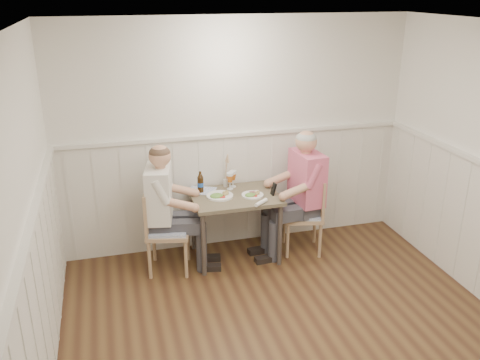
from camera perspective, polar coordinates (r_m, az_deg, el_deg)
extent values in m
cube|color=white|center=(5.72, -0.45, 5.03)|extent=(4.00, 0.04, 2.60)
cube|color=white|center=(3.50, -23.49, -7.59)|extent=(0.04, 4.50, 2.60)
cube|color=white|center=(3.39, 9.66, 15.94)|extent=(4.00, 4.50, 0.02)
cube|color=white|center=(5.92, -0.39, -1.07)|extent=(3.98, 0.03, 1.30)
cube|color=white|center=(3.83, -21.82, -16.18)|extent=(0.03, 4.48, 1.30)
cube|color=silver|center=(5.69, -0.37, 5.15)|extent=(3.98, 0.06, 0.04)
cube|color=silver|center=(3.49, -23.05, -7.27)|extent=(0.06, 4.48, 0.04)
cube|color=brown|center=(5.51, -0.55, -1.91)|extent=(0.94, 0.70, 0.04)
cylinder|color=#3F3833|center=(5.32, -4.11, -7.30)|extent=(0.05, 0.05, 0.71)
cylinder|color=#3F3833|center=(5.85, -5.28, -4.60)|extent=(0.05, 0.05, 0.71)
cylinder|color=#3F3833|center=(5.52, 4.50, -6.21)|extent=(0.05, 0.05, 0.71)
cylinder|color=#3F3833|center=(6.03, 2.60, -3.71)|extent=(0.05, 0.05, 0.71)
cube|color=tan|center=(5.81, 7.02, -3.99)|extent=(0.51, 0.51, 0.04)
cube|color=#637CB7|center=(5.79, 7.04, -3.67)|extent=(0.46, 0.46, 0.03)
cube|color=tan|center=(5.74, 9.02, -1.75)|extent=(0.13, 0.42, 0.45)
cylinder|color=tan|center=(5.78, 8.98, -6.76)|extent=(0.04, 0.04, 0.41)
cylinder|color=tan|center=(5.72, 5.36, -6.86)|extent=(0.04, 0.04, 0.41)
cylinder|color=tan|center=(6.10, 8.38, -5.18)|extent=(0.04, 0.04, 0.41)
cylinder|color=tan|center=(6.05, 4.97, -5.25)|extent=(0.04, 0.04, 0.41)
cube|color=tan|center=(5.43, -8.04, -5.75)|extent=(0.53, 0.53, 0.04)
cube|color=#637CB7|center=(5.41, -8.06, -5.40)|extent=(0.47, 0.47, 0.03)
cube|color=tan|center=(5.35, -10.29, -3.35)|extent=(0.13, 0.43, 0.46)
cylinder|color=tan|center=(5.73, -9.63, -7.01)|extent=(0.04, 0.04, 0.43)
cylinder|color=tan|center=(5.69, -5.85, -7.00)|extent=(0.04, 0.04, 0.43)
cylinder|color=tan|center=(5.40, -10.11, -8.87)|extent=(0.04, 0.04, 0.43)
cylinder|color=tan|center=(5.36, -6.09, -8.89)|extent=(0.04, 0.04, 0.43)
cube|color=#3F3F47|center=(5.90, 7.05, -5.73)|extent=(0.50, 0.46, 0.48)
cube|color=#3F3F47|center=(5.68, 5.28, -3.37)|extent=(0.48, 0.42, 0.14)
cube|color=#D7678B|center=(5.63, 7.35, 0.24)|extent=(0.30, 0.49, 0.58)
sphere|color=tan|center=(5.50, 7.54, 4.32)|extent=(0.23, 0.23, 0.23)
sphere|color=#A5A5A0|center=(5.49, 7.56, 4.64)|extent=(0.22, 0.22, 0.22)
cube|color=black|center=(5.47, 3.81, -0.20)|extent=(0.02, 0.08, 0.14)
cube|color=#3F3F47|center=(5.57, -8.50, -7.56)|extent=(0.52, 0.49, 0.46)
cube|color=#3F3F47|center=(5.43, -6.49, -4.80)|extent=(0.50, 0.45, 0.13)
cube|color=silver|center=(5.30, -8.86, -1.49)|extent=(0.33, 0.49, 0.57)
sphere|color=tan|center=(5.16, -9.11, 2.68)|extent=(0.23, 0.23, 0.23)
sphere|color=#4C3828|center=(5.15, -9.13, 3.00)|extent=(0.22, 0.22, 0.22)
cylinder|color=white|center=(5.48, 1.42, -1.70)|extent=(0.24, 0.24, 0.02)
ellipsoid|color=#3F722D|center=(5.44, 1.15, -1.55)|extent=(0.12, 0.10, 0.04)
sphere|color=#A69052|center=(5.50, 1.92, -1.38)|extent=(0.03, 0.03, 0.03)
cube|color=brown|center=(5.53, 1.44, -1.35)|extent=(0.07, 0.04, 0.01)
cylinder|color=white|center=(5.54, 1.92, -1.23)|extent=(0.05, 0.05, 0.03)
cylinder|color=white|center=(5.46, -2.28, -1.79)|extent=(0.29, 0.29, 0.02)
ellipsoid|color=#3F722D|center=(5.41, -2.65, -1.60)|extent=(0.14, 0.12, 0.05)
sphere|color=#A69052|center=(5.47, -1.66, -1.40)|extent=(0.04, 0.04, 0.04)
cylinder|color=silver|center=(5.72, -0.79, -0.74)|extent=(0.07, 0.07, 0.01)
cylinder|color=silver|center=(5.71, -0.80, -0.33)|extent=(0.01, 0.01, 0.09)
cone|color=#C2631C|center=(5.68, -0.80, 0.38)|extent=(0.08, 0.08, 0.08)
cylinder|color=silver|center=(5.66, -0.80, 0.89)|extent=(0.08, 0.08, 0.03)
cylinder|color=silver|center=(5.66, -1.13, -0.99)|extent=(0.07, 0.07, 0.01)
cylinder|color=silver|center=(5.65, -1.13, -0.57)|extent=(0.01, 0.01, 0.09)
cone|color=#C2631C|center=(5.62, -1.14, 0.15)|extent=(0.08, 0.08, 0.08)
cylinder|color=silver|center=(5.60, -1.14, 0.67)|extent=(0.08, 0.08, 0.03)
cylinder|color=black|center=(5.56, -4.46, -0.55)|extent=(0.07, 0.07, 0.18)
cone|color=black|center=(5.52, -4.49, 0.49)|extent=(0.07, 0.07, 0.04)
cylinder|color=black|center=(5.51, -4.50, 0.79)|extent=(0.03, 0.03, 0.03)
cylinder|color=#2055B3|center=(5.56, -4.46, -0.50)|extent=(0.07, 0.07, 0.05)
cylinder|color=white|center=(5.27, 2.39, -2.54)|extent=(0.17, 0.15, 0.04)
cylinder|color=silver|center=(5.72, -1.67, -0.34)|extent=(0.05, 0.05, 0.08)
cylinder|color=#D5B086|center=(5.67, -1.68, 1.04)|extent=(0.03, 0.03, 0.27)
cone|color=#D5B086|center=(5.62, -1.70, 2.64)|extent=(0.04, 0.04, 0.09)
cube|color=#637CB7|center=(5.63, -4.32, -1.19)|extent=(0.37, 0.34, 0.01)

